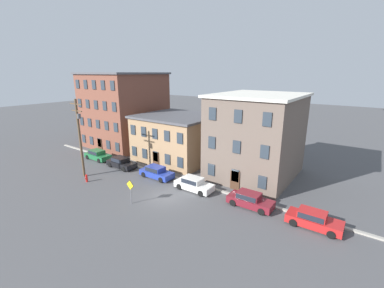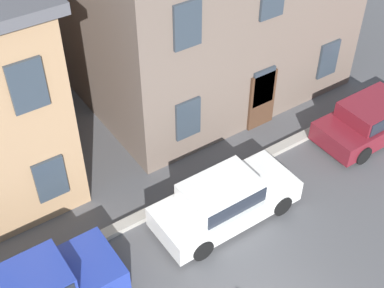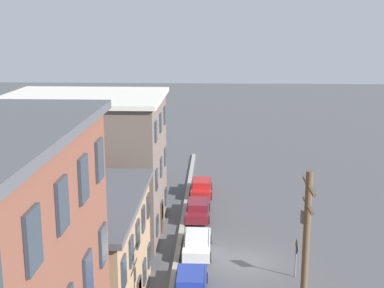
# 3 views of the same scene
# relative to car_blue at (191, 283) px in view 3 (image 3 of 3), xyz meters

# --- Properties ---
(ground_plane) EXTENTS (200.00, 200.00, 0.00)m
(ground_plane) POSITION_rel_car_blue_xyz_m (4.48, -3.36, -0.75)
(ground_plane) COLOR #4C4C4F
(kerb_strip) EXTENTS (56.00, 0.36, 0.16)m
(kerb_strip) POSITION_rel_car_blue_xyz_m (4.48, 1.14, -0.67)
(kerb_strip) COLOR #9E998E
(kerb_strip) RESTS_ON ground_plane
(apartment_midblock) EXTENTS (11.16, 10.16, 6.66)m
(apartment_midblock) POSITION_rel_car_blue_xyz_m (-2.50, 7.46, 2.59)
(apartment_midblock) COLOR #9E7A56
(apartment_midblock) RESTS_ON ground_plane
(apartment_far) EXTENTS (9.78, 11.53, 10.23)m
(apartment_far) POSITION_rel_car_blue_xyz_m (9.51, 8.15, 4.38)
(apartment_far) COLOR #66564C
(apartment_far) RESTS_ON ground_plane
(car_blue) EXTENTS (4.40, 1.92, 1.43)m
(car_blue) POSITION_rel_car_blue_xyz_m (0.00, 0.00, 0.00)
(car_blue) COLOR #233899
(car_blue) RESTS_ON ground_plane
(car_white) EXTENTS (4.40, 1.92, 1.43)m
(car_white) POSITION_rel_car_blue_xyz_m (5.82, -0.17, 0.00)
(car_white) COLOR silver
(car_white) RESTS_ON ground_plane
(car_maroon) EXTENTS (4.40, 1.92, 1.43)m
(car_maroon) POSITION_rel_car_blue_xyz_m (12.41, 0.01, 0.00)
(car_maroon) COLOR maroon
(car_maroon) RESTS_ON ground_plane
(car_red) EXTENTS (4.40, 1.92, 1.43)m
(car_red) POSITION_rel_car_blue_xyz_m (18.18, -0.12, 0.00)
(car_red) COLOR #B21E1E
(car_red) RESTS_ON ground_plane
(caution_sign) EXTENTS (1.05, 0.08, 2.53)m
(caution_sign) POSITION_rel_car_blue_xyz_m (2.55, -6.35, 0.95)
(caution_sign) COLOR slate
(caution_sign) RESTS_ON ground_plane
(utility_pole) EXTENTS (2.40, 0.44, 9.71)m
(utility_pole) POSITION_rel_car_blue_xyz_m (-7.65, -5.03, 4.70)
(utility_pole) COLOR brown
(utility_pole) RESTS_ON ground_plane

